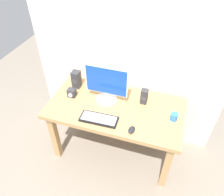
% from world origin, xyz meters
% --- Properties ---
extents(ground_plane, '(6.00, 6.00, 0.00)m').
position_xyz_m(ground_plane, '(0.00, 0.00, 0.00)').
color(ground_plane, gray).
extents(wall_back, '(2.32, 0.04, 3.00)m').
position_xyz_m(wall_back, '(0.00, 0.43, 1.50)').
color(wall_back, silver).
rests_on(wall_back, ground_plane).
extents(desk, '(1.51, 0.77, 0.78)m').
position_xyz_m(desk, '(0.00, 0.00, 0.67)').
color(desk, tan).
rests_on(desk, ground_plane).
extents(monitor, '(0.48, 0.24, 0.44)m').
position_xyz_m(monitor, '(-0.13, 0.09, 1.00)').
color(monitor, silver).
rests_on(monitor, desk).
extents(keyboard_primary, '(0.40, 0.17, 0.03)m').
position_xyz_m(keyboard_primary, '(-0.11, -0.24, 0.79)').
color(keyboard_primary, black).
rests_on(keyboard_primary, desk).
extents(mouse, '(0.08, 0.11, 0.03)m').
position_xyz_m(mouse, '(0.26, -0.28, 0.79)').
color(mouse, '#232328').
rests_on(mouse, desk).
extents(speaker_right, '(0.08, 0.08, 0.18)m').
position_xyz_m(speaker_right, '(0.28, 0.17, 0.87)').
color(speaker_right, '#333338').
rests_on(speaker_right, desk).
extents(speaker_left, '(0.09, 0.10, 0.22)m').
position_xyz_m(speaker_left, '(-0.56, 0.21, 0.89)').
color(speaker_left, '#333338').
rests_on(speaker_left, desk).
extents(audio_controller, '(0.09, 0.08, 0.10)m').
position_xyz_m(audio_controller, '(-0.54, 0.02, 0.83)').
color(audio_controller, '#333338').
rests_on(audio_controller, desk).
extents(coffee_mug, '(0.08, 0.08, 0.08)m').
position_xyz_m(coffee_mug, '(0.64, 0.00, 0.82)').
color(coffee_mug, '#337FD8').
rests_on(coffee_mug, desk).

